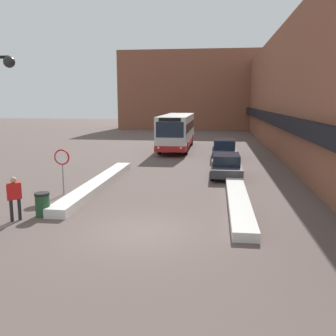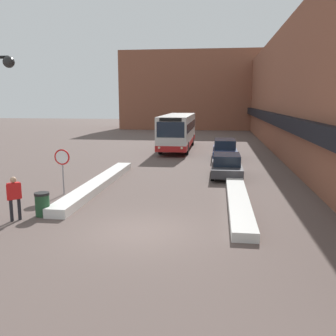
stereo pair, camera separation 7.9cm
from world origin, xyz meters
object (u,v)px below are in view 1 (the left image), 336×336
at_px(parked_car_front, 226,165).
at_px(stop_sign, 62,162).
at_px(city_bus, 177,131).
at_px(trash_bin, 42,204).
at_px(parked_car_back, 224,149).
at_px(pedestrian, 14,195).

height_order(parked_car_front, stop_sign, stop_sign).
distance_m(parked_car_front, stop_sign, 9.79).
bearing_deg(city_bus, trash_bin, -98.37).
distance_m(city_bus, parked_car_front, 13.12).
bearing_deg(parked_car_back, stop_sign, -122.54).
relative_size(stop_sign, trash_bin, 2.36).
bearing_deg(trash_bin, pedestrian, -137.18).
bearing_deg(parked_car_front, trash_bin, -129.61).
height_order(stop_sign, trash_bin, stop_sign).
distance_m(pedestrian, trash_bin, 1.17).
bearing_deg(parked_car_front, parked_car_back, 90.00).
height_order(parked_car_front, pedestrian, pedestrian).
bearing_deg(stop_sign, trash_bin, -80.58).
bearing_deg(trash_bin, city_bus, 81.63).
xyz_separation_m(stop_sign, pedestrian, (-0.19, -4.10, -0.59)).
bearing_deg(parked_car_front, city_bus, 109.17).
relative_size(city_bus, trash_bin, 11.83).
xyz_separation_m(parked_car_front, pedestrian, (-8.19, -9.68, 0.35)).
distance_m(parked_car_front, pedestrian, 12.68).
height_order(city_bus, parked_car_back, city_bus).
height_order(parked_car_back, stop_sign, stop_sign).
bearing_deg(pedestrian, city_bus, 32.48).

